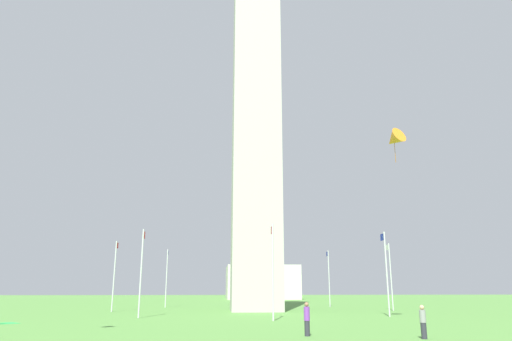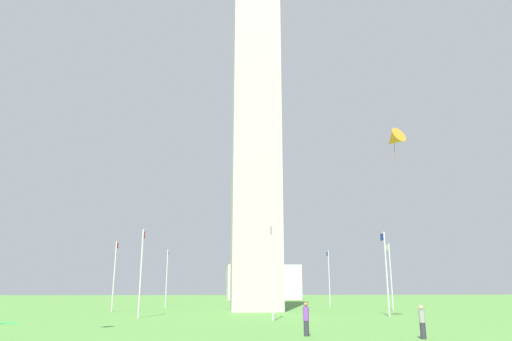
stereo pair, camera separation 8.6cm
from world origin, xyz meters
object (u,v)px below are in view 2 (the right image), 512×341
(flagpole_n, at_px, (247,276))
(distant_building, at_px, (261,282))
(flagpole_se, at_px, (141,268))
(flagpole_w, at_px, (391,273))
(flagpole_s, at_px, (272,266))
(kite_orange_delta, at_px, (394,139))
(person_gray_shirt, at_px, (422,322))
(flagpole_ne, at_px, (167,275))
(flagpole_nw, at_px, (329,275))
(flagpole_sw, at_px, (386,269))
(obelisk_monument, at_px, (256,97))
(flagpole_e, at_px, (115,272))
(person_purple_shirt, at_px, (306,319))
(picnic_blanket_near_first_person, at_px, (7,323))

(flagpole_n, height_order, distant_building, flagpole_n)
(flagpole_se, xyz_separation_m, flagpole_w, (11.25, -27.16, 0.00))
(flagpole_s, bearing_deg, kite_orange_delta, -102.09)
(person_gray_shirt, bearing_deg, flagpole_ne, 16.97)
(flagpole_w, height_order, flagpole_nw, same)
(flagpole_n, height_order, flagpole_nw, same)
(flagpole_w, bearing_deg, kite_orange_delta, 162.34)
(flagpole_sw, height_order, person_gray_shirt, flagpole_sw)
(flagpole_w, distance_m, distant_building, 61.91)
(obelisk_monument, height_order, flagpole_e, obelisk_monument)
(flagpole_ne, xyz_separation_m, flagpole_s, (-27.16, -11.25, 0.00))
(kite_orange_delta, relative_size, distant_building, 0.16)
(flagpole_e, bearing_deg, obelisk_monument, -90.22)
(flagpole_se, distance_m, person_purple_shirt, 20.70)
(flagpole_e, distance_m, flagpole_sw, 29.39)
(flagpole_n, xyz_separation_m, person_purple_shirt, (-43.96, -0.36, -3.36))
(person_purple_shirt, distance_m, picnic_blanket_near_first_person, 23.21)
(flagpole_ne, bearing_deg, flagpole_sw, -135.00)
(flagpole_n, bearing_deg, flagpole_ne, 112.50)
(person_gray_shirt, distance_m, picnic_blanket_near_first_person, 29.13)
(person_gray_shirt, relative_size, kite_orange_delta, 0.56)
(flagpole_ne, distance_m, person_purple_shirt, 41.12)
(flagpole_ne, distance_m, flagpole_s, 29.39)
(distant_building, bearing_deg, person_gray_shirt, 179.70)
(obelisk_monument, height_order, flagpole_ne, obelisk_monument)
(flagpole_se, xyz_separation_m, flagpole_nw, (22.50, -22.50, 0.00))
(person_gray_shirt, bearing_deg, picnic_blanket_near_first_person, 57.32)
(flagpole_ne, xyz_separation_m, flagpole_se, (-22.50, 0.00, 0.00))
(flagpole_e, height_order, flagpole_se, same)
(flagpole_w, bearing_deg, flagpole_n, 45.00)
(kite_orange_delta, height_order, distant_building, kite_orange_delta)
(person_gray_shirt, height_order, kite_orange_delta, kite_orange_delta)
(flagpole_ne, xyz_separation_m, distant_building, (49.94, -17.75, -0.39))
(flagpole_n, relative_size, person_purple_shirt, 4.36)
(flagpole_e, height_order, kite_orange_delta, kite_orange_delta)
(flagpole_w, height_order, person_purple_shirt, flagpole_w)
(flagpole_nw, distance_m, picnic_blanket_near_first_person, 42.16)
(flagpole_ne, height_order, picnic_blanket_near_first_person, flagpole_ne)
(flagpole_w, bearing_deg, flagpole_se, 112.50)
(flagpole_s, xyz_separation_m, person_gray_shirt, (-14.09, -6.03, -3.41))
(flagpole_sw, distance_m, flagpole_w, 12.18)
(obelisk_monument, bearing_deg, flagpole_n, 0.00)
(flagpole_e, height_order, person_gray_shirt, flagpole_e)
(person_gray_shirt, bearing_deg, flagpole_w, -23.98)
(flagpole_s, height_order, person_purple_shirt, flagpole_s)
(flagpole_e, relative_size, flagpole_se, 1.00)
(flagpole_s, xyz_separation_m, kite_orange_delta, (-2.17, -10.15, 10.45))
(flagpole_se, bearing_deg, picnic_blanket_near_first_person, 122.67)
(flagpole_w, xyz_separation_m, kite_orange_delta, (-18.08, 5.76, 10.45))
(obelisk_monument, relative_size, flagpole_n, 6.71)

